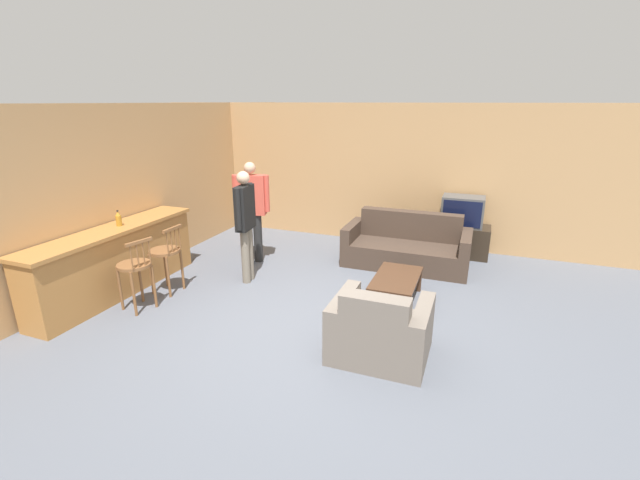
{
  "coord_description": "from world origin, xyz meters",
  "views": [
    {
      "loc": [
        1.76,
        -4.24,
        2.62
      ],
      "look_at": [
        -0.18,
        0.86,
        0.85
      ],
      "focal_mm": 24.0,
      "sensor_mm": 36.0,
      "label": 1
    }
  ],
  "objects": [
    {
      "name": "wall_back",
      "position": [
        0.0,
        3.71,
        1.3
      ],
      "size": [
        9.4,
        0.08,
        2.6
      ],
      "color": "tan",
      "rests_on": "ground_plane"
    },
    {
      "name": "wall_left",
      "position": [
        -3.26,
        1.35,
        1.3
      ],
      "size": [
        0.08,
        8.71,
        2.6
      ],
      "color": "tan",
      "rests_on": "ground_plane"
    },
    {
      "name": "couch_far",
      "position": [
        0.72,
        2.58,
        0.3
      ],
      "size": [
        2.02,
        0.91,
        0.85
      ],
      "color": "#423328",
      "rests_on": "ground_plane"
    },
    {
      "name": "bar_chair_near",
      "position": [
        -2.29,
        -0.3,
        0.55
      ],
      "size": [
        0.51,
        0.51,
        0.98
      ],
      "color": "brown",
      "rests_on": "ground_plane"
    },
    {
      "name": "tv",
      "position": [
        1.51,
        3.37,
        0.81
      ],
      "size": [
        0.7,
        0.45,
        0.52
      ],
      "color": "#4C4C4C",
      "rests_on": "tv_unit"
    },
    {
      "name": "coffee_table",
      "position": [
        0.83,
        1.1,
        0.32
      ],
      "size": [
        0.58,
        1.02,
        0.37
      ],
      "color": "#472D1E",
      "rests_on": "ground_plane"
    },
    {
      "name": "person_by_counter",
      "position": [
        -1.42,
        1.03,
        0.96
      ],
      "size": [
        0.2,
        0.52,
        1.68
      ],
      "color": "#756B5B",
      "rests_on": "ground_plane"
    },
    {
      "name": "bar_chair_mid",
      "position": [
        -2.29,
        0.28,
        0.55
      ],
      "size": [
        0.43,
        0.43,
        0.98
      ],
      "color": "brown",
      "rests_on": "ground_plane"
    },
    {
      "name": "tv_unit",
      "position": [
        1.51,
        3.38,
        0.27
      ],
      "size": [
        0.99,
        0.49,
        0.55
      ],
      "color": "#2D2319",
      "rests_on": "ground_plane"
    },
    {
      "name": "bottle",
      "position": [
        -2.92,
        0.14,
        1.06
      ],
      "size": [
        0.08,
        0.08,
        0.22
      ],
      "color": "#B27A23",
      "rests_on": "bar_counter"
    },
    {
      "name": "bar_counter",
      "position": [
        -2.92,
        -0.01,
        0.48
      ],
      "size": [
        0.55,
        2.7,
        0.96
      ],
      "color": "#A87038",
      "rests_on": "ground_plane"
    },
    {
      "name": "person_by_window",
      "position": [
        -1.76,
        1.82,
        0.95
      ],
      "size": [
        0.59,
        0.31,
        1.69
      ],
      "color": "black",
      "rests_on": "ground_plane"
    },
    {
      "name": "armchair_near",
      "position": [
        0.93,
        -0.27,
        0.3
      ],
      "size": [
        1.01,
        0.86,
        0.83
      ],
      "color": "#70665B",
      "rests_on": "ground_plane"
    },
    {
      "name": "ground_plane",
      "position": [
        0.0,
        0.0,
        0.0
      ],
      "size": [
        24.0,
        24.0,
        0.0
      ],
      "primitive_type": "plane",
      "color": "#565B66"
    }
  ]
}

